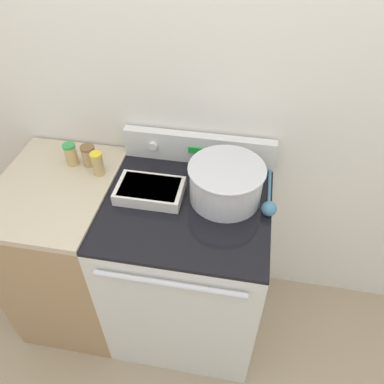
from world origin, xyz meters
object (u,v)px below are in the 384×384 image
spice_jar_yellow_cap (98,164)px  spice_jar_green_cap (71,154)px  casserole_dish (150,190)px  mixing_bowl (226,181)px  spice_jar_brown_cap (89,155)px  ladle (269,205)px

spice_jar_yellow_cap → spice_jar_green_cap: 0.16m
casserole_dish → spice_jar_green_cap: bearing=161.6°
casserole_dish → mixing_bowl: bearing=7.8°
spice_jar_brown_cap → casserole_dish: bearing=-24.4°
spice_jar_yellow_cap → mixing_bowl: bearing=-4.4°
spice_jar_yellow_cap → spice_jar_green_cap: size_ratio=1.06×
spice_jar_yellow_cap → spice_jar_brown_cap: (-0.07, 0.06, -0.01)m
casserole_dish → spice_jar_brown_cap: size_ratio=2.87×
mixing_bowl → spice_jar_brown_cap: 0.67m
mixing_bowl → spice_jar_green_cap: mixing_bowl is taller
spice_jar_yellow_cap → casserole_dish: bearing=-18.7°
casserole_dish → spice_jar_yellow_cap: (-0.27, 0.09, 0.04)m
mixing_bowl → spice_jar_green_cap: (-0.74, 0.09, -0.03)m
spice_jar_yellow_cap → spice_jar_green_cap: bearing=162.3°
casserole_dish → spice_jar_brown_cap: spice_jar_brown_cap is taller
mixing_bowl → spice_jar_green_cap: size_ratio=2.99×
mixing_bowl → ladle: 0.21m
ladle → casserole_dish: bearing=-179.8°
mixing_bowl → ladle: mixing_bowl is taller
mixing_bowl → ladle: (0.19, -0.04, -0.07)m
ladle → spice_jar_brown_cap: size_ratio=3.13×
spice_jar_brown_cap → spice_jar_green_cap: bearing=-171.1°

